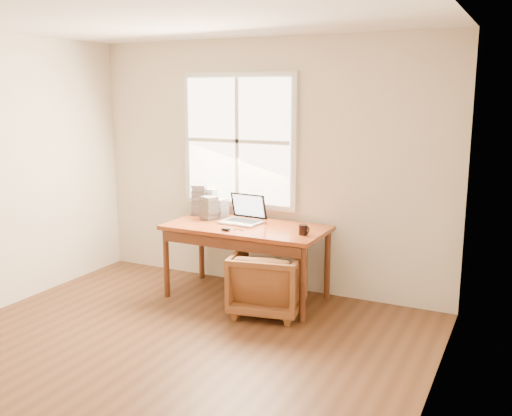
% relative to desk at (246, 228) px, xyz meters
% --- Properties ---
extents(room_shell, '(4.04, 4.54, 2.64)m').
position_rel_desk_xyz_m(room_shell, '(-0.02, -1.64, 0.59)').
color(room_shell, '#56331D').
rests_on(room_shell, ground).
extents(desk, '(1.60, 0.80, 0.04)m').
position_rel_desk_xyz_m(desk, '(0.00, 0.00, 0.00)').
color(desk, brown).
rests_on(desk, room_shell).
extents(armchair, '(0.76, 0.77, 0.60)m').
position_rel_desk_xyz_m(armchair, '(0.37, -0.28, -0.43)').
color(armchair, brown).
rests_on(armchair, room_shell).
extents(wicker_stool, '(0.40, 0.40, 0.35)m').
position_rel_desk_xyz_m(wicker_stool, '(-0.03, 0.00, -0.55)').
color(wicker_stool, brown).
rests_on(wicker_stool, room_shell).
extents(laptop, '(0.38, 0.40, 0.27)m').
position_rel_desk_xyz_m(laptop, '(-0.09, 0.06, 0.15)').
color(laptop, '#A2A4A9').
rests_on(laptop, desk).
extents(mouse, '(0.11, 0.08, 0.03)m').
position_rel_desk_xyz_m(mouse, '(-0.08, -0.28, 0.04)').
color(mouse, black).
rests_on(mouse, desk).
extents(coffee_mug, '(0.10, 0.10, 0.09)m').
position_rel_desk_xyz_m(coffee_mug, '(0.64, -0.09, 0.07)').
color(coffee_mug, black).
rests_on(coffee_mug, desk).
extents(cd_stack_a, '(0.15, 0.13, 0.28)m').
position_rel_desk_xyz_m(cd_stack_a, '(-0.61, 0.31, 0.16)').
color(cd_stack_a, silver).
rests_on(cd_stack_a, desk).
extents(cd_stack_b, '(0.20, 0.19, 0.24)m').
position_rel_desk_xyz_m(cd_stack_b, '(-0.48, 0.09, 0.14)').
color(cd_stack_b, '#252429').
rests_on(cd_stack_b, desk).
extents(cd_stack_c, '(0.18, 0.17, 0.33)m').
position_rel_desk_xyz_m(cd_stack_c, '(-0.69, 0.24, 0.19)').
color(cd_stack_c, '#9797A4').
rests_on(cd_stack_c, desk).
extents(cd_stack_d, '(0.17, 0.16, 0.20)m').
position_rel_desk_xyz_m(cd_stack_d, '(-0.45, 0.22, 0.12)').
color(cd_stack_d, silver).
rests_on(cd_stack_d, desk).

